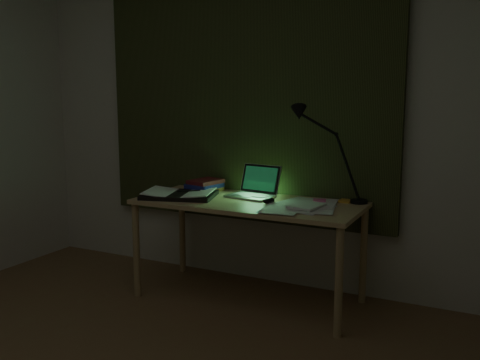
% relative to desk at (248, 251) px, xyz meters
% --- Properties ---
extents(wall_back, '(3.50, 0.00, 2.50)m').
position_rel_desk_xyz_m(wall_back, '(-0.21, 0.40, 0.92)').
color(wall_back, silver).
rests_on(wall_back, ground).
extents(curtain, '(2.20, 0.06, 2.00)m').
position_rel_desk_xyz_m(curtain, '(-0.21, 0.36, 1.12)').
color(curtain, '#2A2F17').
rests_on(curtain, wall_back).
extents(desk, '(1.46, 0.64, 0.66)m').
position_rel_desk_xyz_m(desk, '(0.00, 0.00, 0.00)').
color(desk, tan).
rests_on(desk, floor).
extents(laptop, '(0.34, 0.37, 0.21)m').
position_rel_desk_xyz_m(laptop, '(-0.04, 0.12, 0.44)').
color(laptop, '#ABABB0').
rests_on(laptop, desk).
extents(open_textbook, '(0.54, 0.45, 0.04)m').
position_rel_desk_xyz_m(open_textbook, '(-0.47, -0.08, 0.35)').
color(open_textbook, white).
rests_on(open_textbook, desk).
extents(book_stack, '(0.23, 0.26, 0.09)m').
position_rel_desk_xyz_m(book_stack, '(-0.43, 0.18, 0.38)').
color(book_stack, white).
rests_on(book_stack, desk).
extents(loose_papers, '(0.39, 0.41, 0.02)m').
position_rel_desk_xyz_m(loose_papers, '(0.36, -0.02, 0.34)').
color(loose_papers, silver).
rests_on(loose_papers, desk).
extents(mouse, '(0.08, 0.11, 0.04)m').
position_rel_desk_xyz_m(mouse, '(0.15, -0.01, 0.35)').
color(mouse, black).
rests_on(mouse, desk).
extents(sticky_yellow, '(0.08, 0.08, 0.02)m').
position_rel_desk_xyz_m(sticky_yellow, '(0.57, 0.24, 0.34)').
color(sticky_yellow, gold).
rests_on(sticky_yellow, desk).
extents(sticky_pink, '(0.10, 0.10, 0.02)m').
position_rel_desk_xyz_m(sticky_pink, '(0.43, 0.16, 0.34)').
color(sticky_pink, pink).
rests_on(sticky_pink, desk).
extents(desk_lamp, '(0.41, 0.33, 0.59)m').
position_rel_desk_xyz_m(desk_lamp, '(0.66, 0.25, 0.63)').
color(desk_lamp, black).
rests_on(desk_lamp, desk).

